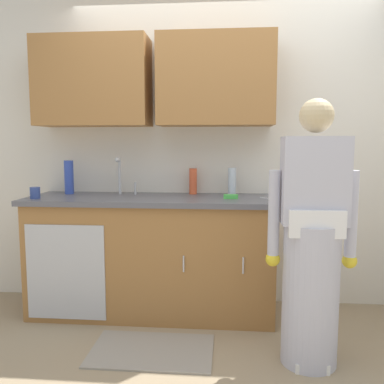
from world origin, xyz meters
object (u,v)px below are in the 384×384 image
bottle_water_tall (232,182)px  sink (120,198)px  cup_by_sink (35,193)px  bottle_water_short (193,181)px  sponge (231,197)px  bottle_cleaner_spray (69,177)px  knife_on_counter (271,199)px  person_at_sink (312,254)px

bottle_water_tall → sink: bearing=-170.9°
cup_by_sink → bottle_water_short: bearing=18.3°
sink → bottle_water_short: bearing=20.3°
bottle_water_short → sponge: size_ratio=1.95×
bottle_water_short → bottle_cleaner_spray: (-1.04, -0.08, 0.03)m
knife_on_counter → sponge: 0.30m
bottle_water_tall → cup_by_sink: bottle_water_tall is taller
knife_on_counter → bottle_cleaner_spray: bearing=51.2°
sink → bottle_water_tall: 0.91m
cup_by_sink → knife_on_counter: (1.80, 0.11, -0.04)m
person_at_sink → sponge: (-0.49, 0.65, 0.26)m
bottle_cleaner_spray → knife_on_counter: size_ratio=1.16×
bottle_water_tall → sponge: size_ratio=2.04×
person_at_sink → bottle_water_tall: person_at_sink is taller
bottle_cleaner_spray → sponge: bottle_cleaner_spray is taller
sink → bottle_cleaner_spray: (-0.47, 0.13, 0.15)m
sink → knife_on_counter: (1.18, -0.08, 0.02)m
sponge → cup_by_sink: bearing=-174.9°
bottle_water_tall → sponge: bearing=-93.2°
bottle_water_short → sponge: (0.31, -0.26, -0.09)m
sponge → knife_on_counter: bearing=-5.1°
sink → knife_on_counter: size_ratio=2.08×
bottle_cleaner_spray → sink: bearing=-15.9°
sink → sponge: 0.88m
person_at_sink → bottle_cleaner_spray: (-1.84, 0.83, 0.39)m
person_at_sink → cup_by_sink: bearing=165.3°
bottle_water_tall → bottle_cleaner_spray: bottle_cleaner_spray is taller
person_at_sink → sink: bearing=152.9°
person_at_sink → knife_on_counter: bearing=106.6°
cup_by_sink → sponge: 1.50m
cup_by_sink → bottle_water_tall: bearing=12.1°
bottle_water_tall → knife_on_counter: bearing=-36.8°
person_at_sink → bottle_cleaner_spray: size_ratio=5.80×
bottle_water_short → knife_on_counter: bottle_water_short is taller
bottle_water_short → bottle_water_tall: bearing=-11.8°
cup_by_sink → sink: bearing=16.4°
sponge → bottle_water_short: bearing=140.5°
bottle_water_short → bottle_cleaner_spray: size_ratio=0.77×
bottle_water_short → person_at_sink: bearing=-48.7°
bottle_water_tall → knife_on_counter: (0.29, -0.22, -0.11)m
bottle_cleaner_spray → cup_by_sink: 0.36m
cup_by_sink → sponge: (1.49, 0.13, -0.03)m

